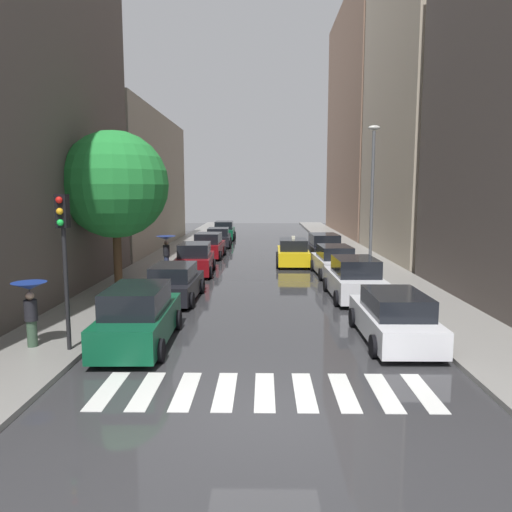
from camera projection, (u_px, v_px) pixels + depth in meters
name	position (u px, v px, depth m)	size (l,w,h in m)	color
ground_plane	(264.00, 257.00, 33.83)	(28.00, 72.00, 0.04)	#313134
sidewalk_left	(171.00, 256.00, 33.92)	(3.00, 72.00, 0.15)	gray
sidewalk_right	(358.00, 256.00, 33.71)	(3.00, 72.00, 0.15)	gray
crosswalk_stripes	(265.00, 391.00, 11.13)	(7.65, 2.20, 0.01)	silver
building_left_mid	(127.00, 182.00, 39.01)	(6.00, 20.03, 10.51)	#9E9384
building_right_mid	(430.00, 91.00, 32.46)	(6.00, 14.31, 22.24)	#B2A38C
building_right_far	(370.00, 120.00, 50.94)	(6.00, 21.63, 23.76)	#8C6B56
parked_car_left_nearest	(139.00, 317.00, 14.41)	(2.08, 4.78, 1.79)	#0C4C2D
parked_car_left_second	(175.00, 283.00, 20.29)	(2.10, 4.39, 1.53)	black
parked_car_left_third	(195.00, 260.00, 26.73)	(2.19, 4.36, 1.73)	maroon
parked_car_left_fourth	(209.00, 246.00, 33.32)	(2.14, 4.07, 1.71)	maroon
parked_car_left_fifth	(218.00, 238.00, 39.97)	(2.20, 4.11, 1.56)	black
parked_car_left_sixth	(224.00, 231.00, 45.87)	(2.09, 4.55, 1.73)	#0C4C2D
parked_car_right_nearest	(394.00, 318.00, 14.76)	(2.07, 4.70, 1.54)	silver
parked_car_right_second	(354.00, 280.00, 20.63)	(2.20, 4.44, 1.77)	silver
parked_car_right_third	(334.00, 262.00, 26.24)	(2.21, 4.59, 1.65)	silver
parked_car_right_fourth	(324.00, 248.00, 32.09)	(2.33, 4.77, 1.76)	black
taxi_midroad	(293.00, 253.00, 30.07)	(2.13, 4.42, 1.81)	yellow
pedestrian_foreground	(30.00, 300.00, 13.72)	(0.96, 0.96, 1.85)	#38513D
pedestrian_near_tree	(166.00, 245.00, 27.26)	(1.08, 1.08, 1.90)	navy
street_tree_left	(115.00, 185.00, 21.11)	(4.62, 4.62, 6.97)	#513823
traffic_light_left_corner	(63.00, 238.00, 13.20)	(0.30, 0.42, 4.30)	black
lamp_post_right	(372.00, 191.00, 25.12)	(0.60, 0.28, 7.69)	#595B60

